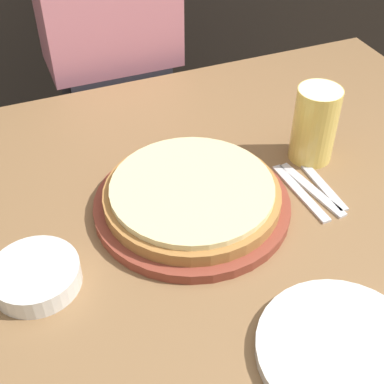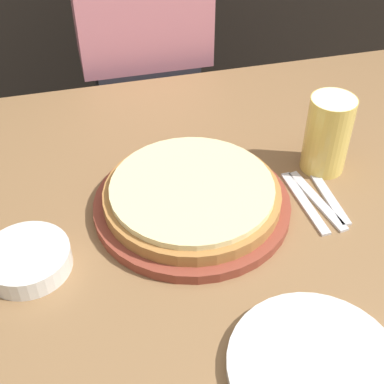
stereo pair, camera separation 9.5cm
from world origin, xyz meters
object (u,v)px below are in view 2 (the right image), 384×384
at_px(pizza_on_board, 192,198).
at_px(dinner_plate, 315,368).
at_px(beer_glass, 328,131).
at_px(dinner_knife, 317,200).
at_px(diner_person, 145,80).
at_px(side_bowl, 27,259).
at_px(spoon, 329,198).
at_px(fork, 304,202).

relative_size(pizza_on_board, dinner_plate, 1.47).
xyz_separation_m(pizza_on_board, beer_glass, (0.28, 0.06, 0.06)).
relative_size(dinner_plate, dinner_knife, 1.39).
bearing_deg(dinner_knife, diner_person, 106.36).
bearing_deg(diner_person, pizza_on_board, -92.51).
bearing_deg(side_bowl, diner_person, 65.95).
distance_m(pizza_on_board, beer_glass, 0.29).
height_order(side_bowl, spoon, side_bowl).
bearing_deg(beer_glass, dinner_plate, -115.76).
bearing_deg(dinner_plate, side_bowl, 142.27).
height_order(dinner_plate, side_bowl, side_bowl).
distance_m(dinner_plate, diner_person, 1.01).
bearing_deg(fork, spoon, -0.00).
relative_size(dinner_plate, diner_person, 0.18).
xyz_separation_m(beer_glass, diner_person, (-0.25, 0.59, -0.18)).
height_order(fork, spoon, same).
bearing_deg(diner_person, fork, -75.58).
distance_m(dinner_plate, fork, 0.34).
xyz_separation_m(side_bowl, fork, (0.50, 0.03, -0.02)).
height_order(dinner_plate, spoon, dinner_plate).
relative_size(pizza_on_board, spoon, 2.40).
height_order(pizza_on_board, fork, pizza_on_board).
relative_size(fork, dinner_knife, 1.00).
bearing_deg(fork, dinner_plate, -111.04).
xyz_separation_m(pizza_on_board, dinner_knife, (0.23, -0.04, -0.02)).
height_order(dinner_knife, diner_person, diner_person).
distance_m(beer_glass, side_bowl, 0.59).
bearing_deg(diner_person, beer_glass, -66.85).
height_order(beer_glass, dinner_plate, beer_glass).
height_order(side_bowl, fork, side_bowl).
relative_size(dinner_knife, spoon, 1.18).
relative_size(fork, diner_person, 0.13).
xyz_separation_m(dinner_plate, side_bowl, (-0.37, 0.29, 0.01)).
distance_m(pizza_on_board, dinner_knife, 0.23).
xyz_separation_m(dinner_plate, spoon, (0.17, 0.32, -0.01)).
bearing_deg(pizza_on_board, spoon, -8.50).
xyz_separation_m(beer_glass, side_bowl, (-0.57, -0.13, -0.07)).
bearing_deg(pizza_on_board, dinner_knife, -9.41).
bearing_deg(beer_glass, dinner_knife, -118.84).
distance_m(beer_glass, dinner_plate, 0.47).
distance_m(beer_glass, spoon, 0.13).
distance_m(pizza_on_board, side_bowl, 0.30).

